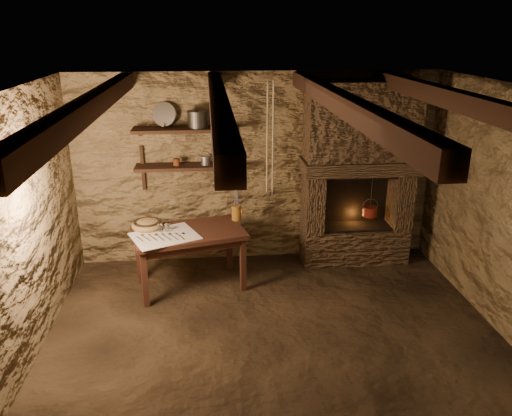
{
  "coord_description": "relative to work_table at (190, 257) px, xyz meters",
  "views": [
    {
      "loc": [
        -0.59,
        -4.03,
        2.9
      ],
      "look_at": [
        -0.11,
        0.9,
        1.08
      ],
      "focal_mm": 35.0,
      "sensor_mm": 36.0,
      "label": 1
    }
  ],
  "objects": [
    {
      "name": "left_wall",
      "position": [
        -1.4,
        -1.25,
        0.82
      ],
      "size": [
        0.04,
        4.0,
        2.4
      ],
      "primitive_type": "cube",
      "color": "brown",
      "rests_on": "floor"
    },
    {
      "name": "hearth",
      "position": [
        2.1,
        0.52,
        0.85
      ],
      "size": [
        1.43,
        0.51,
        2.3
      ],
      "color": "#3E2D1F",
      "rests_on": "floor"
    },
    {
      "name": "ceiling",
      "position": [
        0.85,
        -1.25,
        2.02
      ],
      "size": [
        4.5,
        4.0,
        0.04
      ],
      "primitive_type": "cube",
      "color": "black",
      "rests_on": "back_wall"
    },
    {
      "name": "beam_far_right",
      "position": [
        2.35,
        -1.25,
        1.93
      ],
      "size": [
        0.14,
        3.95,
        0.16
      ],
      "primitive_type": "cube",
      "color": "black",
      "rests_on": "ceiling"
    },
    {
      "name": "hanging_ropes",
      "position": [
        0.9,
        -0.2,
        1.42
      ],
      "size": [
        0.08,
        0.08,
        1.2
      ],
      "primitive_type": null,
      "color": "tan",
      "rests_on": "ceiling"
    },
    {
      "name": "tin_pan",
      "position": [
        -0.24,
        0.69,
        1.53
      ],
      "size": [
        0.31,
        0.21,
        0.28
      ],
      "primitive_type": "cylinder",
      "rotation": [
        1.26,
        0.0,
        -0.34
      ],
      "color": "#969691",
      "rests_on": "shelf_upper"
    },
    {
      "name": "stoneware_jug",
      "position": [
        0.57,
        0.3,
        0.5
      ],
      "size": [
        0.14,
        0.14,
        0.41
      ],
      "rotation": [
        0.0,
        0.0,
        -0.25
      ],
      "color": "#9C631E",
      "rests_on": "work_table"
    },
    {
      "name": "beam_mid_right",
      "position": [
        1.35,
        -1.25,
        1.93
      ],
      "size": [
        0.14,
        3.95,
        0.16
      ],
      "primitive_type": "cube",
      "color": "black",
      "rests_on": "ceiling"
    },
    {
      "name": "pewter_cutlery_row",
      "position": [
        -0.26,
        -0.16,
        0.34
      ],
      "size": [
        0.61,
        0.43,
        0.01
      ],
      "primitive_type": null,
      "rotation": [
        0.0,
        0.0,
        0.42
      ],
      "color": "gray",
      "rests_on": "linen_cloth"
    },
    {
      "name": "red_pot",
      "position": [
        2.27,
        0.47,
        0.31
      ],
      "size": [
        0.2,
        0.18,
        0.54
      ],
      "rotation": [
        0.0,
        0.0,
        0.04
      ],
      "color": "maroon",
      "rests_on": "hearth"
    },
    {
      "name": "floor",
      "position": [
        0.85,
        -1.25,
        -0.38
      ],
      "size": [
        4.5,
        4.5,
        0.0
      ],
      "primitive_type": "plane",
      "color": "black",
      "rests_on": "ground"
    },
    {
      "name": "rusty_tin",
      "position": [
        -0.13,
        0.59,
        0.98
      ],
      "size": [
        0.08,
        0.08,
        0.08
      ],
      "primitive_type": "cylinder",
      "rotation": [
        0.0,
        0.0,
        -0.05
      ],
      "color": "#502010",
      "rests_on": "shelf_lower"
    },
    {
      "name": "front_wall",
      "position": [
        0.85,
        -3.25,
        0.82
      ],
      "size": [
        4.5,
        0.04,
        2.4
      ],
      "primitive_type": "cube",
      "color": "brown",
      "rests_on": "floor"
    },
    {
      "name": "shelf_lower",
      "position": [
        -0.0,
        0.59,
        0.92
      ],
      "size": [
        1.25,
        0.3,
        0.04
      ],
      "primitive_type": "cube",
      "color": "black",
      "rests_on": "back_wall"
    },
    {
      "name": "linen_cloth",
      "position": [
        -0.26,
        -0.13,
        0.33
      ],
      "size": [
        0.85,
        0.78,
        0.01
      ],
      "primitive_type": "cube",
      "rotation": [
        0.0,
        0.0,
        0.42
      ],
      "color": "white",
      "rests_on": "work_table"
    },
    {
      "name": "drinking_glasses",
      "position": [
        -0.23,
        -0.0,
        0.38
      ],
      "size": [
        0.22,
        0.07,
        0.09
      ],
      "primitive_type": null,
      "color": "white",
      "rests_on": "linen_cloth"
    },
    {
      "name": "work_table",
      "position": [
        0.0,
        0.0,
        0.0
      ],
      "size": [
        1.36,
        0.97,
        0.71
      ],
      "rotation": [
        0.0,
        0.0,
        0.23
      ],
      "color": "black",
      "rests_on": "floor"
    },
    {
      "name": "beam_far_left",
      "position": [
        -0.65,
        -1.25,
        1.93
      ],
      "size": [
        0.14,
        3.95,
        0.16
      ],
      "primitive_type": "cube",
      "color": "black",
      "rests_on": "ceiling"
    },
    {
      "name": "beam_mid_left",
      "position": [
        0.35,
        -1.25,
        1.93
      ],
      "size": [
        0.14,
        3.95,
        0.16
      ],
      "primitive_type": "cube",
      "color": "black",
      "rests_on": "ceiling"
    },
    {
      "name": "iron_stockpot",
      "position": [
        0.14,
        0.59,
        1.48
      ],
      "size": [
        0.3,
        0.3,
        0.18
      ],
      "primitive_type": "cylinder",
      "rotation": [
        0.0,
        0.0,
        0.33
      ],
      "color": "#2E2C29",
      "rests_on": "shelf_upper"
    },
    {
      "name": "small_kettle",
      "position": [
        0.22,
        0.59,
        0.99
      ],
      "size": [
        0.18,
        0.16,
        0.16
      ],
      "primitive_type": null,
      "rotation": [
        0.0,
        0.0,
        0.31
      ],
      "color": "#969691",
      "rests_on": "shelf_lower"
    },
    {
      "name": "back_wall",
      "position": [
        0.85,
        0.75,
        0.82
      ],
      "size": [
        4.5,
        0.04,
        2.4
      ],
      "primitive_type": "cube",
      "color": "brown",
      "rests_on": "floor"
    },
    {
      "name": "wooden_bowl",
      "position": [
        -0.47,
        0.12,
        0.37
      ],
      "size": [
        0.38,
        0.38,
        0.13
      ],
      "primitive_type": "ellipsoid",
      "rotation": [
        0.0,
        0.0,
        0.05
      ],
      "color": "olive",
      "rests_on": "work_table"
    },
    {
      "name": "shelf_upper",
      "position": [
        -0.0,
        0.59,
        1.37
      ],
      "size": [
        1.25,
        0.3,
        0.04
      ],
      "primitive_type": "cube",
      "color": "black",
      "rests_on": "back_wall"
    }
  ]
}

